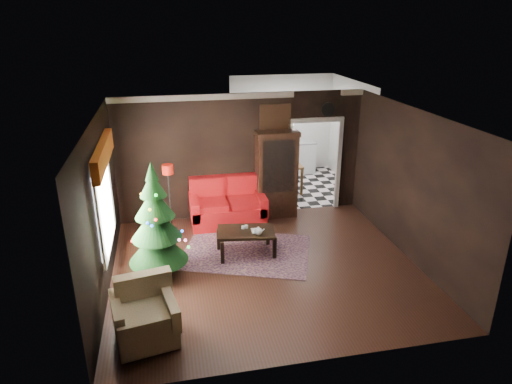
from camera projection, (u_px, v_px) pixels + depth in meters
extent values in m
plane|color=black|center=(266.00, 268.00, 8.34)|extent=(5.50, 5.50, 0.00)
plane|color=white|center=(267.00, 117.00, 7.33)|extent=(5.50, 5.50, 0.00)
plane|color=black|center=(242.00, 156.00, 10.12)|extent=(5.50, 0.00, 5.50)
plane|color=black|center=(312.00, 271.00, 5.55)|extent=(5.50, 0.00, 5.50)
plane|color=black|center=(100.00, 210.00, 7.32)|extent=(0.00, 5.50, 5.50)
plane|color=black|center=(412.00, 186.00, 8.35)|extent=(0.00, 5.50, 5.50)
cube|color=white|center=(104.00, 202.00, 7.49)|extent=(0.05, 1.60, 1.40)
cube|color=#9C4511|center=(103.00, 154.00, 7.21)|extent=(0.12, 2.10, 0.35)
plane|color=silver|center=(294.00, 187.00, 12.32)|extent=(3.00, 3.00, 0.00)
cube|color=white|center=(282.00, 114.00, 13.03)|extent=(0.70, 0.06, 0.70)
cube|color=#362832|center=(246.00, 252.00, 8.90)|extent=(2.89, 2.50, 0.01)
cylinder|color=white|center=(243.00, 227.00, 8.72)|extent=(0.08, 0.08, 0.05)
cylinder|color=white|center=(246.00, 227.00, 8.75)|extent=(0.08, 0.08, 0.06)
imported|color=gray|center=(252.00, 226.00, 8.57)|extent=(0.16, 0.02, 0.22)
cylinder|color=white|center=(328.00, 109.00, 10.09)|extent=(0.32, 0.32, 0.06)
cube|color=#B06539|center=(275.00, 117.00, 9.91)|extent=(0.62, 0.05, 0.52)
cube|color=white|center=(283.00, 158.00, 13.25)|extent=(1.80, 0.60, 0.90)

